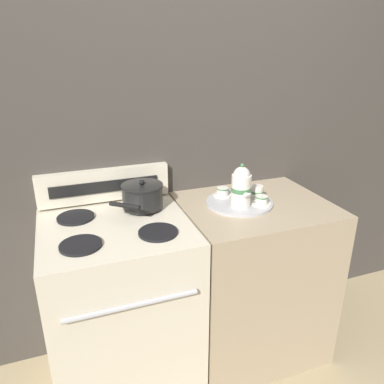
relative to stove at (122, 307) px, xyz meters
name	(u,v)px	position (x,y,z in m)	size (l,w,h in m)	color
ground_plane	(194,357)	(0.39, 0.00, -0.47)	(6.00, 6.00, 0.00)	tan
wall_back	(173,163)	(0.39, 0.35, 0.63)	(6.00, 0.05, 2.20)	#423D38
stove	(122,307)	(0.00, 0.00, 0.00)	(0.70, 0.67, 0.95)	beige
control_panel	(105,185)	(0.00, 0.30, 0.57)	(0.69, 0.05, 0.17)	beige
side_counter	(251,278)	(0.75, 0.00, 0.00)	(0.78, 0.64, 0.94)	tan
saucepan	(142,196)	(0.17, 0.14, 0.54)	(0.29, 0.30, 0.15)	black
serving_tray	(239,202)	(0.66, 0.03, 0.47)	(0.35, 0.35, 0.01)	#B2B2B7
teapot	(241,187)	(0.64, -0.02, 0.59)	(0.10, 0.16, 0.23)	white
teacup_left	(223,192)	(0.61, 0.14, 0.50)	(0.10, 0.10, 0.05)	white
teacup_right	(261,200)	(0.75, -0.04, 0.50)	(0.10, 0.10, 0.05)	white
creamer_jug	(257,192)	(0.78, 0.04, 0.52)	(0.06, 0.06, 0.07)	white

